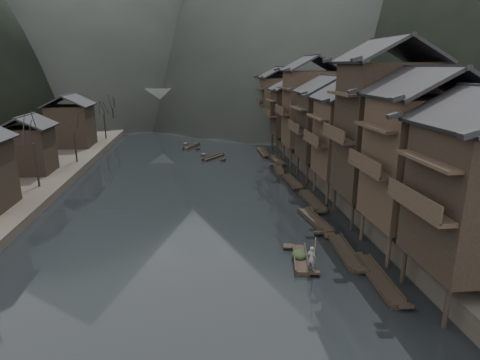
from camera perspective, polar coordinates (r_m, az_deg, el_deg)
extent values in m
plane|color=black|center=(31.85, -6.86, -10.65)|extent=(300.00, 300.00, 0.00)
cube|color=#2D2823|center=(77.75, 20.24, 5.11)|extent=(40.00, 200.00, 1.80)
cylinder|color=black|center=(26.01, 27.34, -15.76)|extent=(0.30, 0.30, 2.90)
cylinder|color=black|center=(29.55, 22.27, -11.22)|extent=(0.30, 0.30, 2.90)
cylinder|color=black|center=(30.90, 26.84, -10.57)|extent=(0.30, 0.30, 2.90)
cube|color=#2D2119|center=(25.31, 24.17, -3.57)|extent=(1.20, 5.70, 0.25)
cylinder|color=#2D2119|center=(31.28, 20.38, -9.47)|extent=(0.30, 0.30, 2.90)
cylinder|color=#2D2119|center=(35.25, 16.98, -6.25)|extent=(0.30, 0.30, 2.90)
cylinder|color=#2D2119|center=(32.57, 24.78, -8.95)|extent=(0.30, 0.30, 2.90)
cylinder|color=#2D2119|center=(36.39, 20.99, -5.93)|extent=(0.30, 0.30, 2.90)
cube|color=#2D2119|center=(32.85, 24.42, 2.40)|extent=(7.00, 6.00, 9.42)
cube|color=#2D2119|center=(31.13, 17.96, 1.49)|extent=(1.20, 5.70, 0.25)
cylinder|color=black|center=(37.14, 15.68, -5.00)|extent=(0.30, 0.30, 2.90)
cylinder|color=black|center=(41.35, 13.27, -2.67)|extent=(0.30, 0.30, 2.90)
cylinder|color=black|center=(38.22, 19.53, -4.74)|extent=(0.30, 0.30, 2.90)
cylinder|color=black|center=(42.33, 16.79, -2.50)|extent=(0.30, 0.30, 2.90)
cube|color=black|center=(38.71, 19.48, 6.61)|extent=(7.00, 6.00, 11.84)
cube|color=#2D2119|center=(37.26, 13.81, 5.80)|extent=(1.20, 5.70, 0.25)
cylinder|color=#2D2119|center=(43.33, 12.33, -1.75)|extent=(0.30, 0.30, 2.90)
cylinder|color=#2D2119|center=(47.71, 10.55, -0.02)|extent=(0.30, 0.30, 2.90)
cylinder|color=#2D2119|center=(44.26, 15.71, -1.61)|extent=(0.30, 0.30, 2.90)
cylinder|color=#2D2119|center=(48.56, 13.66, 0.08)|extent=(0.30, 0.30, 2.90)
cube|color=#2D2119|center=(45.33, 15.53, 5.79)|extent=(7.00, 6.00, 8.12)
cube|color=#2D2119|center=(44.09, 10.63, 5.29)|extent=(1.20, 5.70, 0.25)
cylinder|color=black|center=(50.67, 9.54, 0.97)|extent=(0.30, 0.30, 2.90)
cylinder|color=black|center=(55.16, 8.22, 2.26)|extent=(0.30, 0.30, 2.90)
cylinder|color=black|center=(51.47, 12.49, 1.05)|extent=(0.30, 0.30, 2.90)
cylinder|color=black|center=(55.89, 10.96, 2.31)|extent=(0.30, 0.30, 2.90)
cube|color=black|center=(52.74, 12.39, 7.47)|extent=(7.00, 6.00, 8.32)
cube|color=#2D2119|center=(51.68, 8.12, 7.05)|extent=(1.20, 5.70, 0.25)
cylinder|color=#2D2119|center=(59.12, 7.23, 3.22)|extent=(0.30, 0.30, 2.90)
cylinder|color=#2D2119|center=(63.70, 6.25, 4.17)|extent=(0.30, 0.30, 2.90)
cylinder|color=#2D2119|center=(59.81, 9.80, 3.26)|extent=(0.30, 0.30, 2.90)
cylinder|color=#2D2119|center=(64.34, 8.65, 4.20)|extent=(0.30, 0.30, 2.90)
cube|color=#2D2119|center=(61.12, 9.81, 9.93)|extent=(7.00, 6.00, 10.86)
cube|color=#2D2119|center=(60.22, 6.07, 9.46)|extent=(1.20, 5.70, 0.25)
cylinder|color=black|center=(68.69, 5.34, 5.05)|extent=(0.30, 0.30, 2.90)
cylinder|color=black|center=(73.32, 4.60, 5.76)|extent=(0.30, 0.30, 2.90)
cylinder|color=black|center=(69.28, 7.57, 5.08)|extent=(0.30, 0.30, 2.90)
cylinder|color=black|center=(73.87, 6.71, 5.78)|extent=(0.30, 0.30, 2.90)
cube|color=black|center=(70.91, 7.55, 9.48)|extent=(7.00, 6.00, 7.57)
cube|color=#2D2119|center=(70.13, 4.32, 9.19)|extent=(1.20, 5.70, 0.25)
cylinder|color=#2D2119|center=(80.30, 3.65, 6.67)|extent=(0.30, 0.30, 2.90)
cylinder|color=#2D2119|center=(84.97, 3.10, 7.19)|extent=(0.30, 0.30, 2.90)
cylinder|color=#2D2119|center=(80.81, 5.59, 6.69)|extent=(0.30, 0.30, 2.90)
cylinder|color=#2D2119|center=(85.46, 4.94, 7.21)|extent=(0.30, 0.30, 2.90)
cube|color=#2D2119|center=(82.49, 5.60, 11.03)|extent=(7.00, 6.00, 9.27)
cube|color=#2D2119|center=(81.82, 2.80, 10.72)|extent=(1.20, 5.70, 0.25)
cube|color=black|center=(57.51, -27.72, 4.00)|extent=(5.00, 5.00, 5.80)
cube|color=black|center=(74.24, -22.86, 7.28)|extent=(6.50, 6.50, 6.80)
cylinder|color=black|center=(50.34, -26.57, 2.17)|extent=(0.24, 0.24, 4.94)
cylinder|color=black|center=(61.59, -22.80, 4.61)|extent=(0.24, 0.24, 4.43)
cylinder|color=black|center=(79.95, -19.03, 7.37)|extent=(0.24, 0.24, 4.54)
cylinder|color=black|center=(91.69, -17.42, 8.49)|extent=(0.24, 0.24, 4.47)
cube|color=black|center=(29.79, 19.02, -13.14)|extent=(1.43, 6.85, 0.30)
cube|color=black|center=(29.71, 19.06, -12.84)|extent=(1.48, 6.72, 0.10)
cube|color=black|center=(32.29, 16.36, -10.26)|extent=(0.97, 0.88, 0.35)
cube|color=black|center=(27.31, 22.31, -16.00)|extent=(0.97, 0.88, 0.35)
cube|color=black|center=(32.87, 14.67, -9.92)|extent=(1.46, 6.39, 0.30)
cube|color=black|center=(32.79, 14.69, -9.64)|extent=(1.51, 6.27, 0.10)
cube|color=black|center=(35.34, 12.70, -7.65)|extent=(0.98, 0.83, 0.33)
cube|color=black|center=(30.37, 17.03, -12.07)|extent=(0.98, 0.83, 0.33)
cube|color=black|center=(38.55, 10.59, -5.71)|extent=(1.89, 6.21, 0.30)
cube|color=black|center=(38.48, 10.60, -5.47)|extent=(1.93, 6.09, 0.10)
cube|color=black|center=(41.21, 9.97, -4.03)|extent=(1.03, 0.87, 0.33)
cube|color=black|center=(35.82, 11.33, -7.23)|extent=(1.03, 0.87, 0.33)
cube|color=black|center=(43.73, 10.24, -3.06)|extent=(1.27, 6.77, 0.30)
cube|color=black|center=(43.67, 10.25, -2.83)|extent=(1.32, 6.64, 0.10)
cube|color=black|center=(46.66, 9.25, -1.61)|extent=(0.96, 0.85, 0.34)
cube|color=black|center=(40.75, 11.39, -4.34)|extent=(0.96, 0.85, 0.34)
cube|color=black|center=(50.66, 7.43, -0.29)|extent=(1.39, 6.05, 0.30)
cube|color=black|center=(50.61, 7.44, -0.09)|extent=(1.44, 5.93, 0.10)
cube|color=black|center=(53.35, 6.87, 0.72)|extent=(0.97, 0.79, 0.33)
cube|color=black|center=(47.92, 8.07, -1.09)|extent=(0.97, 0.79, 0.33)
cube|color=black|center=(56.37, 5.51, 1.44)|extent=(1.79, 6.05, 0.30)
cube|color=black|center=(56.33, 5.52, 1.62)|extent=(1.83, 5.94, 0.10)
cube|color=black|center=(58.98, 4.65, 2.25)|extent=(1.02, 0.84, 0.32)
cube|color=black|center=(53.72, 6.47, 0.84)|extent=(1.02, 0.84, 0.32)
cube|color=black|center=(61.92, 5.19, 2.77)|extent=(1.55, 6.35, 0.30)
cube|color=black|center=(61.88, 5.19, 2.93)|extent=(1.59, 6.22, 0.10)
cube|color=black|center=(64.81, 4.86, 3.50)|extent=(0.99, 0.84, 0.33)
cube|color=black|center=(58.98, 5.55, 2.23)|extent=(0.99, 0.84, 0.33)
cube|color=black|center=(67.45, 3.33, 3.90)|extent=(1.13, 6.29, 0.30)
cube|color=black|center=(67.42, 3.33, 4.05)|extent=(1.18, 6.17, 0.10)
cube|color=black|center=(70.34, 2.94, 4.52)|extent=(0.94, 0.78, 0.33)
cube|color=black|center=(64.51, 3.75, 3.46)|extent=(0.94, 0.78, 0.33)
cube|color=black|center=(64.16, -3.86, 3.26)|extent=(3.85, 4.64, 0.30)
cube|color=black|center=(64.12, -3.86, 3.42)|extent=(3.83, 4.59, 0.10)
cube|color=black|center=(65.98, -5.20, 3.71)|extent=(1.06, 1.02, 0.30)
cube|color=black|center=(62.31, -2.44, 3.03)|extent=(1.06, 1.02, 0.30)
cube|color=black|center=(73.38, -6.93, 4.79)|extent=(3.22, 5.32, 0.30)
cube|color=black|center=(73.34, -6.94, 4.93)|extent=(3.22, 5.25, 0.10)
cube|color=black|center=(75.68, -7.76, 5.21)|extent=(1.06, 0.97, 0.31)
cube|color=black|center=(71.04, -6.05, 4.57)|extent=(1.06, 0.97, 0.31)
cube|color=black|center=(93.18, -5.86, 7.19)|extent=(2.38, 4.70, 0.30)
cube|color=black|center=(93.15, -5.86, 7.30)|extent=(2.40, 4.63, 0.10)
cube|color=black|center=(95.24, -6.29, 7.45)|extent=(0.99, 0.81, 0.29)
cube|color=black|center=(91.08, -5.41, 7.09)|extent=(0.99, 0.81, 0.29)
cube|color=#4C4C4F|center=(100.74, -6.66, 11.86)|extent=(40.00, 6.00, 1.60)
cube|color=#4C4C4F|center=(97.97, -6.69, 12.51)|extent=(40.00, 0.50, 1.00)
cube|color=#4C4C4F|center=(103.36, -6.68, 12.68)|extent=(40.00, 0.50, 1.00)
cube|color=#4C4C4F|center=(102.16, -14.56, 9.26)|extent=(3.20, 6.00, 6.40)
cube|color=#4C4C4F|center=(101.23, -9.17, 9.51)|extent=(3.20, 6.00, 6.40)
cube|color=#4C4C4F|center=(101.17, -4.00, 9.67)|extent=(3.20, 6.00, 6.40)
cube|color=#4C4C4F|center=(101.97, 1.42, 9.75)|extent=(3.20, 6.00, 6.40)
cube|color=black|center=(31.08, 8.58, -11.12)|extent=(1.84, 4.71, 0.30)
cube|color=black|center=(31.00, 8.59, -10.82)|extent=(1.87, 4.63, 0.10)
cube|color=black|center=(32.82, 6.93, -9.25)|extent=(0.94, 0.73, 0.29)
cube|color=black|center=(29.28, 10.47, -12.71)|extent=(0.94, 0.73, 0.29)
ellipsoid|color=black|center=(30.99, 8.44, -9.92)|extent=(1.10, 1.44, 0.66)
imported|color=slate|center=(29.16, 10.16, -10.49)|extent=(0.79, 0.75, 1.81)
cylinder|color=#8C7A51|center=(28.11, 10.83, -5.41)|extent=(0.75, 2.30, 3.71)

